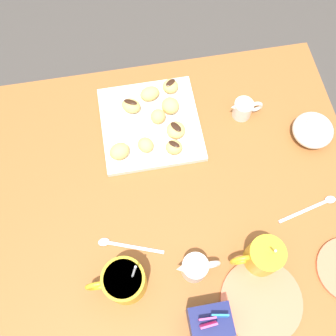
{
  "coord_description": "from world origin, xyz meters",
  "views": [
    {
      "loc": [
        0.08,
        0.33,
        1.68
      ],
      "look_at": [
        0.02,
        -0.06,
        0.75
      ],
      "focal_mm": 41.48,
      "sensor_mm": 36.0,
      "label": 1
    }
  ],
  "objects_px": {
    "coffee_mug_mustard_right": "(124,281)",
    "beignet_7": "(150,94)",
    "beignet_1": "(146,145)",
    "beignet_6": "(120,151)",
    "beignet_8": "(158,116)",
    "beignet_2": "(170,106)",
    "dining_table": "(177,207)",
    "chocolate_sauce_pitcher": "(243,108)",
    "saucer_coral_left": "(261,301)",
    "sugar_caddy": "(210,322)",
    "pastry_plate_square": "(151,124)",
    "coffee_mug_mustard_left": "(263,256)",
    "beignet_0": "(176,130)",
    "cream_pitcher_white": "(194,268)",
    "beignet_3": "(174,147)",
    "beignet_4": "(131,106)",
    "ice_cream_bowl": "(313,129)"
  },
  "relations": [
    {
      "from": "saucer_coral_left",
      "to": "beignet_1",
      "type": "distance_m",
      "value": 0.48
    },
    {
      "from": "beignet_0",
      "to": "beignet_3",
      "type": "bearing_deg",
      "value": 74.37
    },
    {
      "from": "pastry_plate_square",
      "to": "cream_pitcher_white",
      "type": "xyz_separation_m",
      "value": [
        -0.04,
        0.41,
        0.03
      ]
    },
    {
      "from": "dining_table",
      "to": "coffee_mug_mustard_right",
      "type": "distance_m",
      "value": 0.32
    },
    {
      "from": "beignet_6",
      "to": "beignet_3",
      "type": "bearing_deg",
      "value": 175.01
    },
    {
      "from": "coffee_mug_mustard_right",
      "to": "sugar_caddy",
      "type": "bearing_deg",
      "value": 146.05
    },
    {
      "from": "beignet_4",
      "to": "beignet_7",
      "type": "height_order",
      "value": "beignet_4"
    },
    {
      "from": "dining_table",
      "to": "beignet_8",
      "type": "bearing_deg",
      "value": -85.19
    },
    {
      "from": "beignet_0",
      "to": "beignet_2",
      "type": "distance_m",
      "value": 0.08
    },
    {
      "from": "saucer_coral_left",
      "to": "beignet_3",
      "type": "bearing_deg",
      "value": -72.22
    },
    {
      "from": "beignet_1",
      "to": "coffee_mug_mustard_right",
      "type": "bearing_deg",
      "value": 73.55
    },
    {
      "from": "coffee_mug_mustard_right",
      "to": "beignet_7",
      "type": "height_order",
      "value": "coffee_mug_mustard_right"
    },
    {
      "from": "beignet_4",
      "to": "beignet_8",
      "type": "bearing_deg",
      "value": 145.07
    },
    {
      "from": "cream_pitcher_white",
      "to": "beignet_6",
      "type": "relative_size",
      "value": 1.94
    },
    {
      "from": "pastry_plate_square",
      "to": "sugar_caddy",
      "type": "distance_m",
      "value": 0.53
    },
    {
      "from": "beignet_7",
      "to": "cream_pitcher_white",
      "type": "bearing_deg",
      "value": 93.04
    },
    {
      "from": "dining_table",
      "to": "beignet_8",
      "type": "xyz_separation_m",
      "value": [
        0.02,
        -0.21,
        0.17
      ]
    },
    {
      "from": "beignet_4",
      "to": "chocolate_sauce_pitcher",
      "type": "bearing_deg",
      "value": 168.85
    },
    {
      "from": "coffee_mug_mustard_left",
      "to": "sugar_caddy",
      "type": "height_order",
      "value": "coffee_mug_mustard_left"
    },
    {
      "from": "saucer_coral_left",
      "to": "beignet_8",
      "type": "relative_size",
      "value": 4.61
    },
    {
      "from": "beignet_1",
      "to": "beignet_6",
      "type": "xyz_separation_m",
      "value": [
        0.07,
        0.01,
        0.0
      ]
    },
    {
      "from": "sugar_caddy",
      "to": "saucer_coral_left",
      "type": "height_order",
      "value": "sugar_caddy"
    },
    {
      "from": "cream_pitcher_white",
      "to": "chocolate_sauce_pitcher",
      "type": "xyz_separation_m",
      "value": [
        -0.22,
        -0.4,
        -0.01
      ]
    },
    {
      "from": "saucer_coral_left",
      "to": "beignet_8",
      "type": "bearing_deg",
      "value": -72.72
    },
    {
      "from": "beignet_4",
      "to": "coffee_mug_mustard_right",
      "type": "bearing_deg",
      "value": 80.4
    },
    {
      "from": "coffee_mug_mustard_right",
      "to": "beignet_6",
      "type": "height_order",
      "value": "coffee_mug_mustard_right"
    },
    {
      "from": "beignet_0",
      "to": "beignet_1",
      "type": "relative_size",
      "value": 1.15
    },
    {
      "from": "sugar_caddy",
      "to": "beignet_8",
      "type": "xyz_separation_m",
      "value": [
        0.03,
        -0.53,
        -0.01
      ]
    },
    {
      "from": "beignet_4",
      "to": "ice_cream_bowl",
      "type": "bearing_deg",
      "value": 161.47
    },
    {
      "from": "beignet_6",
      "to": "beignet_4",
      "type": "bearing_deg",
      "value": -110.06
    },
    {
      "from": "dining_table",
      "to": "beignet_1",
      "type": "height_order",
      "value": "beignet_1"
    },
    {
      "from": "pastry_plate_square",
      "to": "beignet_7",
      "type": "relative_size",
      "value": 4.83
    },
    {
      "from": "beignet_8",
      "to": "sugar_caddy",
      "type": "bearing_deg",
      "value": 92.87
    },
    {
      "from": "cream_pitcher_white",
      "to": "ice_cream_bowl",
      "type": "height_order",
      "value": "ice_cream_bowl"
    },
    {
      "from": "cream_pitcher_white",
      "to": "beignet_6",
      "type": "bearing_deg",
      "value": -68.05
    },
    {
      "from": "saucer_coral_left",
      "to": "beignet_2",
      "type": "height_order",
      "value": "beignet_2"
    },
    {
      "from": "beignet_1",
      "to": "coffee_mug_mustard_left",
      "type": "bearing_deg",
      "value": 123.36
    },
    {
      "from": "cream_pitcher_white",
      "to": "beignet_4",
      "type": "height_order",
      "value": "cream_pitcher_white"
    },
    {
      "from": "coffee_mug_mustard_right",
      "to": "beignet_7",
      "type": "bearing_deg",
      "value": -105.32
    },
    {
      "from": "cream_pitcher_white",
      "to": "beignet_8",
      "type": "height_order",
      "value": "cream_pitcher_white"
    },
    {
      "from": "coffee_mug_mustard_left",
      "to": "beignet_0",
      "type": "relative_size",
      "value": 2.85
    },
    {
      "from": "dining_table",
      "to": "beignet_6",
      "type": "distance_m",
      "value": 0.25
    },
    {
      "from": "coffee_mug_mustard_left",
      "to": "beignet_8",
      "type": "xyz_separation_m",
      "value": [
        0.18,
        -0.42,
        -0.01
      ]
    },
    {
      "from": "beignet_8",
      "to": "beignet_2",
      "type": "bearing_deg",
      "value": -144.65
    },
    {
      "from": "chocolate_sauce_pitcher",
      "to": "saucer_coral_left",
      "type": "distance_m",
      "value": 0.5
    },
    {
      "from": "chocolate_sauce_pitcher",
      "to": "beignet_8",
      "type": "relative_size",
      "value": 2.24
    },
    {
      "from": "beignet_0",
      "to": "beignet_6",
      "type": "xyz_separation_m",
      "value": [
        0.16,
        0.04,
        0.0
      ]
    },
    {
      "from": "coffee_mug_mustard_right",
      "to": "cream_pitcher_white",
      "type": "relative_size",
      "value": 1.44
    },
    {
      "from": "beignet_7",
      "to": "ice_cream_bowl",
      "type": "bearing_deg",
      "value": 155.47
    },
    {
      "from": "cream_pitcher_white",
      "to": "beignet_4",
      "type": "bearing_deg",
      "value": -79.75
    }
  ]
}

